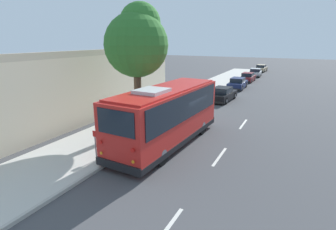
{
  "coord_description": "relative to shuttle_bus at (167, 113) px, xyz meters",
  "views": [
    {
      "loc": [
        -13.79,
        -6.03,
        5.72
      ],
      "look_at": [
        -0.06,
        0.86,
        1.3
      ],
      "focal_mm": 28.0,
      "sensor_mm": 36.0,
      "label": 1
    }
  ],
  "objects": [
    {
      "name": "parked_sedan_black",
      "position": [
        12.27,
        0.2,
        -1.21
      ],
      "size": [
        4.39,
        2.02,
        1.33
      ],
      "rotation": [
        0.0,
        0.0,
        -0.07
      ],
      "color": "black",
      "rests_on": "ground"
    },
    {
      "name": "street_tree",
      "position": [
        1.29,
        2.66,
        3.82
      ],
      "size": [
        3.85,
        3.85,
        7.77
      ],
      "color": "brown",
      "rests_on": "sidewalk_slab"
    },
    {
      "name": "shuttle_bus",
      "position": [
        0.0,
        0.0,
        0.0
      ],
      "size": [
        8.79,
        2.9,
        3.4
      ],
      "rotation": [
        0.0,
        0.0,
        -0.05
      ],
      "color": "red",
      "rests_on": "ground"
    },
    {
      "name": "parked_sedan_silver",
      "position": [
        32.28,
        0.2,
        -1.24
      ],
      "size": [
        4.27,
        1.96,
        1.26
      ],
      "rotation": [
        0.0,
        0.0,
        0.06
      ],
      "color": "#A8AAAF",
      "rests_on": "ground"
    },
    {
      "name": "parked_sedan_navy",
      "position": [
        19.61,
        0.31,
        -1.21
      ],
      "size": [
        4.51,
        1.81,
        1.33
      ],
      "rotation": [
        0.0,
        0.0,
        0.01
      ],
      "color": "#19234C",
      "rests_on": "ground"
    },
    {
      "name": "sign_post_far",
      "position": [
        -2.3,
        1.73,
        -0.84
      ],
      "size": [
        0.06,
        0.22,
        1.63
      ],
      "color": "gray",
      "rests_on": "sidewalk_slab"
    },
    {
      "name": "building_backdrop",
      "position": [
        1.3,
        9.84,
        0.51
      ],
      "size": [
        22.37,
        6.59,
        5.06
      ],
      "color": "beige",
      "rests_on": "ground"
    },
    {
      "name": "lane_stripe_ahead",
      "position": [
        5.67,
        -3.16,
        -1.82
      ],
      "size": [
        2.4,
        0.14,
        0.01
      ],
      "primitive_type": "cube",
      "color": "silver",
      "rests_on": "ground"
    },
    {
      "name": "lane_stripe_behind",
      "position": [
        -6.33,
        -3.16,
        -1.82
      ],
      "size": [
        2.4,
        0.14,
        0.01
      ],
      "primitive_type": "cube",
      "color": "silver",
      "rests_on": "ground"
    },
    {
      "name": "parked_sedan_tan",
      "position": [
        39.37,
        0.27,
        -1.22
      ],
      "size": [
        4.38,
        1.87,
        1.3
      ],
      "rotation": [
        0.0,
        0.0,
        -0.05
      ],
      "color": "tan",
      "rests_on": "ground"
    },
    {
      "name": "ground_plane",
      "position": [
        1.37,
        -0.26,
        -1.83
      ],
      "size": [
        160.0,
        160.0,
        0.0
      ],
      "primitive_type": "plane",
      "color": "#474749"
    },
    {
      "name": "sign_post_near",
      "position": [
        -3.91,
        1.73,
        -0.85
      ],
      "size": [
        0.06,
        0.22,
        1.59
      ],
      "color": "gray",
      "rests_on": "sidewalk_slab"
    },
    {
      "name": "lane_stripe_mid",
      "position": [
        -0.33,
        -3.16,
        -1.82
      ],
      "size": [
        2.4,
        0.14,
        0.01
      ],
      "primitive_type": "cube",
      "color": "silver",
      "rests_on": "ground"
    },
    {
      "name": "parked_sedan_maroon",
      "position": [
        25.93,
        0.27,
        -1.25
      ],
      "size": [
        4.2,
        1.74,
        1.26
      ],
      "rotation": [
        0.0,
        0.0,
        -0.02
      ],
      "color": "maroon",
      "rests_on": "ground"
    },
    {
      "name": "curb_strip",
      "position": [
        1.37,
        1.35,
        -1.75
      ],
      "size": [
        80.0,
        0.14,
        0.15
      ],
      "primitive_type": "cube",
      "color": "#AAA69D",
      "rests_on": "ground"
    },
    {
      "name": "sidewalk_slab",
      "position": [
        1.37,
        3.55,
        -1.75
      ],
      "size": [
        80.0,
        4.26,
        0.15
      ],
      "primitive_type": "cube",
      "color": "beige",
      "rests_on": "ground"
    }
  ]
}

